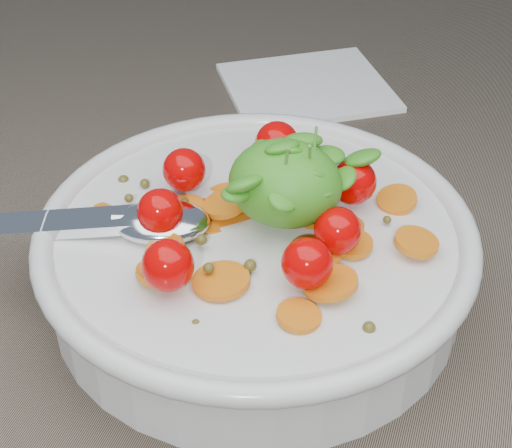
% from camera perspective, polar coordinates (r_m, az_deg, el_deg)
% --- Properties ---
extents(ground, '(6.00, 6.00, 0.00)m').
position_cam_1_polar(ground, '(0.54, -0.80, -3.37)').
color(ground, '#695B4B').
rests_on(ground, ground).
extents(bowl, '(0.30, 0.28, 0.12)m').
position_cam_1_polar(bowl, '(0.50, 0.02, -2.01)').
color(bowl, silver).
rests_on(bowl, ground).
extents(napkin, '(0.19, 0.19, 0.01)m').
position_cam_1_polar(napkin, '(0.76, 3.73, 9.90)').
color(napkin, white).
rests_on(napkin, ground).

